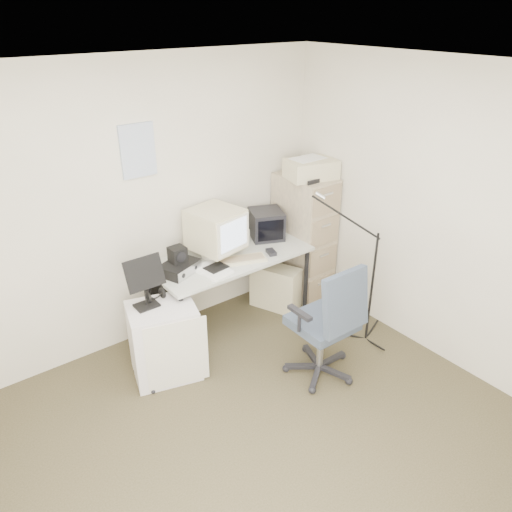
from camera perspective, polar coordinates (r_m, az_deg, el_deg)
floor at (r=3.84m, az=2.26°, el=-20.51°), size 3.60×3.60×0.01m
ceiling at (r=2.62m, az=3.29°, el=19.90°), size 3.60×3.60×0.01m
wall_back at (r=4.42m, az=-12.51°, el=5.47°), size 3.60×0.02×2.50m
wall_right at (r=4.31m, az=21.43°, el=3.60°), size 0.02×3.60×2.50m
wall_calendar at (r=4.25m, az=-13.36°, el=11.63°), size 0.30×0.02×0.44m
filing_cabinet at (r=5.23m, az=5.44°, el=2.25°), size 0.40×0.60×1.30m
printer at (r=4.92m, az=6.31°, el=9.87°), size 0.53×0.43×0.18m
desk at (r=4.81m, az=-2.88°, el=-3.83°), size 1.50×0.70×0.73m
crt_monitor at (r=4.54m, az=-4.63°, el=2.62°), size 0.49×0.50×0.45m
crt_tv at (r=4.94m, az=1.19°, el=3.67°), size 0.41×0.42×0.28m
desk_speaker at (r=4.86m, az=-1.29°, el=2.31°), size 0.09×0.09×0.13m
keyboard at (r=4.52m, az=-1.74°, el=-0.46°), size 0.49×0.31×0.03m
mouse at (r=4.65m, az=1.74°, el=0.45°), size 0.10×0.13×0.04m
radio_receiver at (r=4.37m, az=-8.75°, el=-1.32°), size 0.39×0.34×0.09m
radio_speaker at (r=4.34m, az=-8.97°, el=0.18°), size 0.14×0.13×0.13m
papers at (r=4.37m, az=-5.00°, el=-1.63°), size 0.27×0.34×0.02m
pc_tower at (r=5.11m, az=2.25°, el=-3.59°), size 0.39×0.54×0.46m
office_chair at (r=4.11m, az=7.59°, el=-7.29°), size 0.61×0.61×1.05m
side_cart at (r=4.24m, az=-10.45°, el=-9.53°), size 0.63×0.55×0.66m
music_stand at (r=3.98m, az=-12.69°, el=-2.91°), size 0.33×0.22×0.45m
headphones at (r=4.14m, az=-11.44°, el=-4.30°), size 0.19×0.19×0.03m
mic_stand at (r=4.51m, az=13.30°, el=-1.80°), size 0.03×0.03×1.42m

